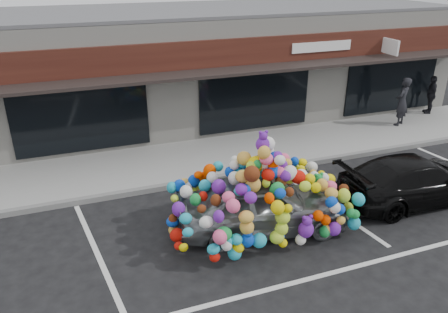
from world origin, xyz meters
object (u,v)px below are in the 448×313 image
object	(u,v)px
toy_car	(262,198)
pedestrian_a	(402,102)
pedestrian_c	(431,95)
black_sedan	(415,180)

from	to	relation	value
toy_car	pedestrian_a	bearing A→B (deg)	-50.37
toy_car	pedestrian_a	size ratio (longest dim) A/B	2.48
toy_car	pedestrian_c	distance (m)	11.37
toy_car	black_sedan	size ratio (longest dim) A/B	1.06
black_sedan	pedestrian_a	distance (m)	5.84
black_sedan	pedestrian_c	xyz separation A→B (m)	(5.62, 5.43, 0.31)
toy_car	pedestrian_c	size ratio (longest dim) A/B	2.92
toy_car	black_sedan	distance (m)	4.46
toy_car	black_sedan	xyz separation A→B (m)	(4.45, -0.15, -0.23)
black_sedan	pedestrian_c	world-z (taller)	pedestrian_c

